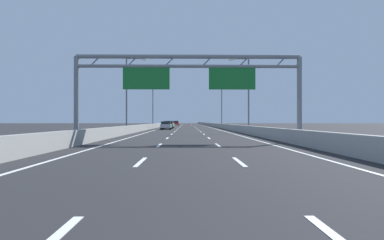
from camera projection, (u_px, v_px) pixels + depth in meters
ground_plane at (187, 126)px, 100.60m from camera, size 260.00×260.00×0.00m
lane_dash_left_1 at (141, 162)px, 13.09m from camera, size 0.16×3.00×0.01m
lane_dash_left_2 at (159, 145)px, 22.09m from camera, size 0.16×3.00×0.01m
lane_dash_left_3 at (167, 138)px, 31.08m from camera, size 0.16×3.00×0.01m
lane_dash_left_4 at (172, 134)px, 40.08m from camera, size 0.16×3.00×0.01m
lane_dash_left_5 at (174, 132)px, 49.08m from camera, size 0.16×3.00×0.01m
lane_dash_left_6 at (176, 130)px, 58.08m from camera, size 0.16×3.00×0.01m
lane_dash_left_7 at (178, 129)px, 67.08m from camera, size 0.16×3.00×0.01m
lane_dash_left_8 at (179, 128)px, 76.08m from camera, size 0.16×3.00×0.01m
lane_dash_left_9 at (180, 127)px, 85.08m from camera, size 0.16×3.00×0.01m
lane_dash_left_10 at (180, 127)px, 94.08m from camera, size 0.16×3.00×0.01m
lane_dash_left_11 at (181, 126)px, 103.08m from camera, size 0.16×3.00×0.01m
lane_dash_left_12 at (181, 126)px, 112.08m from camera, size 0.16×3.00×0.01m
lane_dash_left_13 at (182, 125)px, 121.07m from camera, size 0.16×3.00×0.01m
lane_dash_left_14 at (182, 125)px, 130.07m from camera, size 0.16×3.00×0.01m
lane_dash_left_15 at (182, 125)px, 139.07m from camera, size 0.16×3.00×0.01m
lane_dash_left_16 at (183, 125)px, 148.07m from camera, size 0.16×3.00×0.01m
lane_dash_left_17 at (183, 124)px, 157.07m from camera, size 0.16×3.00×0.01m
lane_dash_right_1 at (239, 162)px, 13.14m from camera, size 0.16×3.00×0.01m
lane_dash_right_2 at (218, 145)px, 22.14m from camera, size 0.16×3.00×0.01m
lane_dash_right_3 at (209, 138)px, 31.14m from camera, size 0.16×3.00×0.01m
lane_dash_right_4 at (204, 134)px, 40.14m from camera, size 0.16×3.00×0.01m
lane_dash_right_5 at (201, 132)px, 49.13m from camera, size 0.16×3.00×0.01m
lane_dash_right_6 at (199, 130)px, 58.13m from camera, size 0.16×3.00×0.01m
lane_dash_right_7 at (197, 129)px, 67.13m from camera, size 0.16×3.00×0.01m
lane_dash_right_8 at (196, 128)px, 76.13m from camera, size 0.16×3.00×0.01m
lane_dash_right_9 at (195, 127)px, 85.13m from camera, size 0.16×3.00×0.01m
lane_dash_right_10 at (194, 127)px, 94.13m from camera, size 0.16×3.00×0.01m
lane_dash_right_11 at (193, 126)px, 103.13m from camera, size 0.16×3.00×0.01m
lane_dash_right_12 at (193, 126)px, 112.13m from camera, size 0.16×3.00×0.01m
lane_dash_right_13 at (192, 125)px, 121.13m from camera, size 0.16×3.00×0.01m
lane_dash_right_14 at (192, 125)px, 130.13m from camera, size 0.16×3.00×0.01m
lane_dash_right_15 at (192, 125)px, 139.12m from camera, size 0.16×3.00×0.01m
lane_dash_right_16 at (191, 125)px, 148.12m from camera, size 0.16×3.00×0.01m
lane_dash_right_17 at (191, 124)px, 157.12m from camera, size 0.16×3.00×0.01m
edge_line_left at (166, 127)px, 88.53m from camera, size 0.16×176.00×0.01m
edge_line_right at (208, 127)px, 88.68m from camera, size 0.16×176.00×0.01m
barrier_left at (165, 124)px, 110.50m from camera, size 0.45×220.00×0.95m
barrier_right at (210, 124)px, 110.70m from camera, size 0.45×220.00×0.95m
sign_gantry at (189, 75)px, 26.19m from camera, size 16.65×0.36×6.36m
streetlamp_left_mid at (128, 90)px, 45.12m from camera, size 2.58×0.28×9.50m
streetlamp_right_mid at (247, 90)px, 45.34m from camera, size 2.58×0.28×9.50m
streetlamp_left_far at (154, 103)px, 80.13m from camera, size 2.58×0.28×9.50m
streetlamp_right_far at (221, 104)px, 80.35m from camera, size 2.58×0.28×9.50m
green_car at (168, 125)px, 69.74m from camera, size 1.80×4.20×1.48m
white_car at (170, 124)px, 77.21m from camera, size 1.73×4.31×1.50m
silver_car at (166, 125)px, 62.09m from camera, size 1.76×4.61×1.41m
red_car at (176, 123)px, 120.32m from camera, size 1.90×4.64×1.51m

